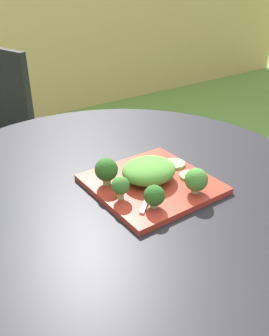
% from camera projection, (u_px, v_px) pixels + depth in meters
% --- Properties ---
extents(patio_table, '(1.04, 1.04, 0.73)m').
position_uv_depth(patio_table, '(120.00, 247.00, 1.02)').
color(patio_table, black).
rests_on(patio_table, ground_plane).
extents(salad_plate, '(0.27, 0.27, 0.01)m').
position_uv_depth(salad_plate, '(151.00, 184.00, 0.88)').
color(salad_plate, '#AD3323').
rests_on(salad_plate, patio_table).
extents(fork, '(0.13, 0.11, 0.00)m').
position_uv_depth(fork, '(151.00, 190.00, 0.84)').
color(fork, silver).
rests_on(fork, salad_plate).
extents(lettuce_mound, '(0.13, 0.12, 0.05)m').
position_uv_depth(lettuce_mound, '(149.00, 170.00, 0.87)').
color(lettuce_mound, '#519338').
rests_on(lettuce_mound, salad_plate).
extents(broccoli_floret_0, '(0.05, 0.05, 0.06)m').
position_uv_depth(broccoli_floret_0, '(196.00, 180.00, 0.82)').
color(broccoli_floret_0, '#99B770').
rests_on(broccoli_floret_0, salad_plate).
extents(broccoli_floret_1, '(0.05, 0.05, 0.05)m').
position_uv_depth(broccoli_floret_1, '(154.00, 196.00, 0.77)').
color(broccoli_floret_1, '#99B770').
rests_on(broccoli_floret_1, salad_plate).
extents(broccoli_floret_2, '(0.05, 0.05, 0.07)m').
position_uv_depth(broccoli_floret_2, '(106.00, 170.00, 0.85)').
color(broccoli_floret_2, '#99B770').
rests_on(broccoli_floret_2, salad_plate).
extents(broccoli_floret_3, '(0.04, 0.04, 0.05)m').
position_uv_depth(broccoli_floret_3, '(121.00, 186.00, 0.79)').
color(broccoli_floret_3, '#99B770').
rests_on(broccoli_floret_3, salad_plate).
extents(cucumber_slice_0, '(0.05, 0.05, 0.01)m').
position_uv_depth(cucumber_slice_0, '(175.00, 164.00, 0.95)').
color(cucumber_slice_0, '#8EB766').
rests_on(cucumber_slice_0, salad_plate).
extents(cucumber_slice_1, '(0.05, 0.05, 0.01)m').
position_uv_depth(cucumber_slice_1, '(190.00, 176.00, 0.89)').
color(cucumber_slice_1, '#8EB766').
rests_on(cucumber_slice_1, salad_plate).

